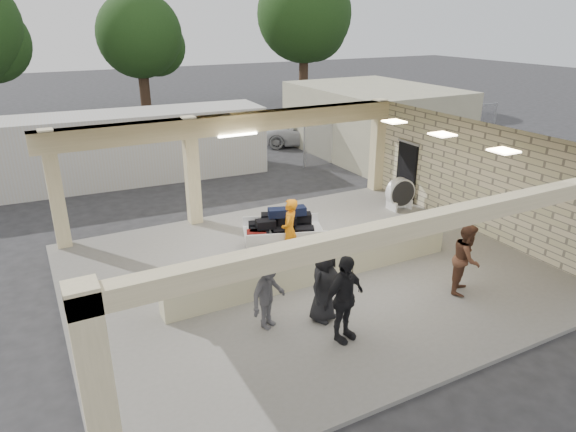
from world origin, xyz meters
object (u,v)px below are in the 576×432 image
passenger_a (467,258)px  car_dark (255,123)px  passenger_b (344,299)px  baggage_counter (317,262)px  luggage_cart (282,229)px  car_white_b (346,123)px  drum_fan (400,193)px  baggage_handler (289,231)px  passenger_d (324,284)px  car_white_a (306,132)px  container_white (107,149)px  passenger_c (269,293)px

passenger_a → car_dark: 18.86m
passenger_b → baggage_counter: bearing=56.0°
luggage_cart → car_white_b: car_white_b is taller
car_dark → car_white_b: bearing=-108.7°
drum_fan → baggage_handler: baggage_handler is taller
drum_fan → passenger_d: size_ratio=0.64×
car_white_a → container_white: container_white is taller
luggage_cart → passenger_c: (-1.99, -3.25, 0.12)m
passenger_c → passenger_a: bearing=-38.7°
passenger_d → car_dark: (6.58, 18.09, -0.21)m
passenger_d → car_white_b: bearing=30.3°
passenger_b → car_white_b: size_ratio=0.42×
car_white_a → baggage_handler: bearing=171.9°
passenger_c → car_white_b: (12.40, 15.56, -0.21)m
passenger_c → drum_fan: bearing=2.5°
baggage_handler → passenger_c: (-1.89, -2.60, -0.07)m
car_white_b → car_dark: bearing=56.7°
luggage_cart → passenger_a: 5.00m
passenger_b → car_white_a: (8.17, 15.79, -0.40)m
passenger_b → baggage_handler: bearing=64.1°
passenger_b → luggage_cart: bearing=64.3°
luggage_cart → passenger_a: size_ratio=1.47×
passenger_d → car_white_a: size_ratio=0.38×
baggage_handler → passenger_b: passenger_b is taller
baggage_counter → passenger_d: (-0.81, -1.64, 0.38)m
car_white_a → container_white: bearing=124.3°
drum_fan → passenger_b: passenger_b is taller
baggage_counter → container_white: container_white is taller
passenger_b → car_dark: size_ratio=0.42×
passenger_a → passenger_d: passenger_a is taller
passenger_d → car_dark: size_ratio=0.38×
drum_fan → passenger_a: bearing=-108.9°
baggage_counter → passenger_d: size_ratio=4.71×
passenger_c → passenger_d: bearing=-41.9°
luggage_cart → car_white_a: size_ratio=0.57×
passenger_a → car_white_a: size_ratio=0.38×
car_white_a → car_white_b: 3.21m
baggage_handler → car_dark: (5.90, 15.22, -0.24)m
container_white → passenger_a: bearing=-62.7°
passenger_a → container_white: size_ratio=0.14×
drum_fan → car_white_a: (2.11, 10.22, -0.04)m
luggage_cart → drum_fan: bearing=32.6°
car_dark → passenger_a: bearing=178.5°
drum_fan → car_white_a: car_white_a is taller
passenger_c → car_dark: (7.79, 17.82, -0.17)m
passenger_a → passenger_d: bearing=135.1°
baggage_counter → car_white_a: (7.30, 13.30, 0.07)m
baggage_counter → container_white: bearing=105.4°
car_white_b → car_dark: car_dark is taller
container_white → passenger_c: bearing=-81.7°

